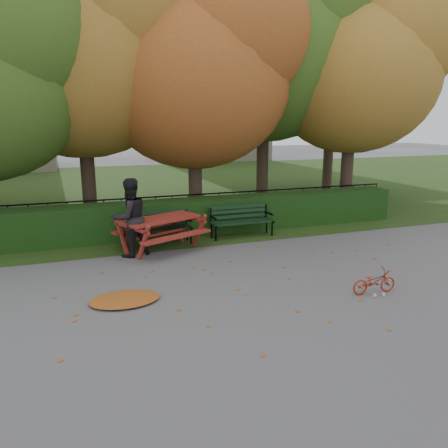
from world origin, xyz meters
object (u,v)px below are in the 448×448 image
object	(u,v)px
bench_left	(157,225)
picnic_table	(161,225)
tree_d	(278,39)
adult	(130,218)
tree_c	(206,66)
tree_b	(92,44)
child	(129,235)
tree_e	(366,65)
bench_right	(241,218)
bicycle	(374,281)
tree_g	(342,70)

from	to	relation	value
bench_left	picnic_table	distance (m)	0.58
tree_d	picnic_table	xyz separation A→B (m)	(-5.19, -4.09, -5.33)
adult	tree_c	bearing A→B (deg)	-155.09
tree_d	tree_b	bearing A→B (deg)	-175.62
child	tree_e	bearing A→B (deg)	-157.54
bench_right	bicycle	world-z (taller)	bench_right
bench_left	picnic_table	size ratio (longest dim) A/B	0.74
tree_g	bicycle	bearing A→B (deg)	-120.69
bench_left	child	size ratio (longest dim) A/B	2.02
tree_b	tree_e	distance (m)	9.03
tree_c	bench_left	bearing A→B (deg)	-133.36
tree_d	tree_g	distance (m)	5.16
child	tree_c	bearing A→B (deg)	-130.86
child	bicycle	xyz separation A→B (m)	(4.00, -4.28, -0.21)
child	bicycle	size ratio (longest dim) A/B	0.99
tree_b	child	size ratio (longest dim) A/B	9.89
tree_e	bicycle	bearing A→B (deg)	-124.02
tree_c	tree_g	distance (m)	8.43
tree_b	child	world-z (taller)	tree_b
tree_b	bench_right	distance (m)	6.76
bicycle	tree_b	bearing A→B (deg)	33.07
tree_c	tree_g	xyz separation A→B (m)	(7.50, 3.80, 0.55)
tree_b	bench_right	world-z (taller)	tree_b
tree_d	bicycle	distance (m)	10.30
tree_b	tree_g	xyz separation A→B (m)	(10.78, 3.02, -0.03)
child	adult	size ratio (longest dim) A/B	0.47
tree_g	bench_right	world-z (taller)	tree_g
tree_g	bench_left	xyz separation A→B (m)	(-9.63, -6.06, -4.85)
bench_right	bicycle	bearing A→B (deg)	-80.53
bench_right	picnic_table	xyz separation A→B (m)	(-2.41, -0.57, 0.13)
tree_g	child	distance (m)	13.27
tree_c	bicycle	bearing A→B (deg)	-81.41
tree_d	tree_e	distance (m)	3.15
tree_b	tree_g	size ratio (longest dim) A/B	1.03
picnic_table	bicycle	size ratio (longest dim) A/B	2.70
tree_c	tree_e	xyz separation A→B (m)	(5.69, -0.19, 0.26)
tree_g	bench_left	size ratio (longest dim) A/B	4.75
bench_right	tree_g	bearing A→B (deg)	39.95
tree_c	child	world-z (taller)	tree_c
tree_e	bicycle	size ratio (longest dim) A/B	9.05
tree_c	picnic_table	size ratio (longest dim) A/B	3.29
tree_b	tree_e	bearing A→B (deg)	-6.21
bench_right	bench_left	bearing A→B (deg)	180.00
picnic_table	adult	bearing A→B (deg)	173.12
tree_d	adult	size ratio (longest dim) A/B	5.04
picnic_table	adult	world-z (taller)	adult
tree_b	adult	distance (m)	5.89
bench_left	adult	size ratio (longest dim) A/B	0.95
tree_c	bench_left	distance (m)	5.31
bench_left	bicycle	xyz separation A→B (m)	(3.20, -4.78, -0.28)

